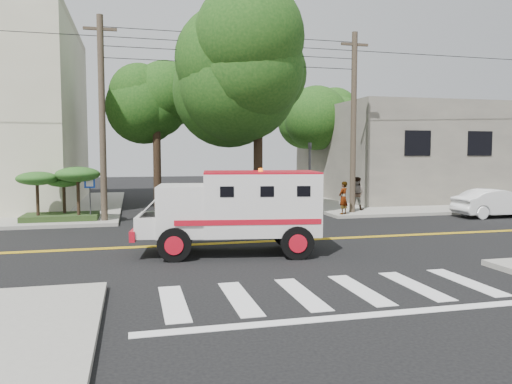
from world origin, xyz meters
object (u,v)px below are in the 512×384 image
object	(u,v)px
pedestrian_a	(343,198)
armored_truck	(237,207)
pedestrian_b	(357,193)
parked_sedan	(496,203)

from	to	relation	value
pedestrian_a	armored_truck	bearing A→B (deg)	10.86
pedestrian_a	pedestrian_b	xyz separation A→B (m)	(1.42, 1.54, 0.06)
armored_truck	pedestrian_b	size ratio (longest dim) A/B	3.40
parked_sedan	pedestrian_b	world-z (taller)	pedestrian_b
armored_truck	parked_sedan	world-z (taller)	armored_truck
pedestrian_a	pedestrian_b	size ratio (longest dim) A/B	0.93
pedestrian_a	parked_sedan	bearing A→B (deg)	130.46
parked_sedan	pedestrian_a	size ratio (longest dim) A/B	2.60
armored_truck	parked_sedan	distance (m)	15.10
pedestrian_a	pedestrian_b	bearing A→B (deg)	-169.04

